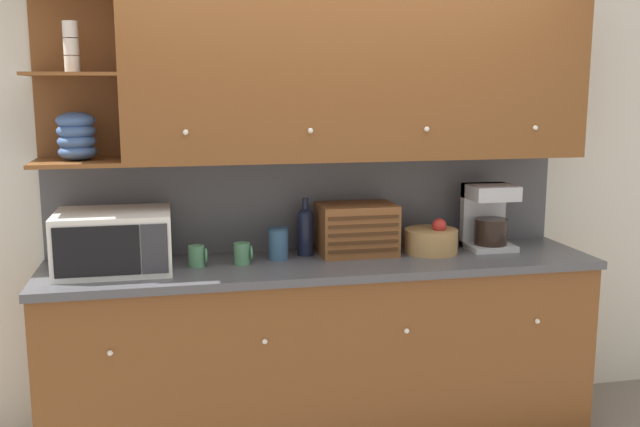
# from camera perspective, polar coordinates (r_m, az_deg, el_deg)

# --- Properties ---
(ground_plane) EXTENTS (24.00, 24.00, 0.00)m
(ground_plane) POSITION_cam_1_polar(r_m,az_deg,el_deg) (4.22, -0.61, -15.49)
(ground_plane) COLOR slate
(wall_back) EXTENTS (5.17, 0.06, 2.60)m
(wall_back) POSITION_cam_1_polar(r_m,az_deg,el_deg) (3.87, -0.73, 2.35)
(wall_back) COLOR beige
(wall_back) RESTS_ON ground_plane
(counter_unit) EXTENTS (2.79, 0.62, 0.95)m
(counter_unit) POSITION_cam_1_polar(r_m,az_deg,el_deg) (3.76, 0.29, -10.83)
(counter_unit) COLOR brown
(counter_unit) RESTS_ON ground_plane
(backsplash_panel) EXTENTS (2.77, 0.01, 0.50)m
(backsplash_panel) POSITION_cam_1_polar(r_m,az_deg,el_deg) (3.85, -0.63, 0.88)
(backsplash_panel) COLOR #4C4C51
(backsplash_panel) RESTS_ON counter_unit
(upper_cabinets) EXTENTS (2.77, 0.39, 0.88)m
(upper_cabinets) POSITION_cam_1_polar(r_m,az_deg,el_deg) (3.66, 2.49, 11.21)
(upper_cabinets) COLOR brown
(upper_cabinets) RESTS_ON backsplash_panel
(microwave) EXTENTS (0.54, 0.43, 0.29)m
(microwave) POSITION_cam_1_polar(r_m,az_deg,el_deg) (3.54, -16.16, -2.14)
(microwave) COLOR silver
(microwave) RESTS_ON counter_unit
(mug) EXTENTS (0.09, 0.08, 0.11)m
(mug) POSITION_cam_1_polar(r_m,az_deg,el_deg) (3.54, -9.79, -3.38)
(mug) COLOR #4C845B
(mug) RESTS_ON counter_unit
(mug_blue_second) EXTENTS (0.09, 0.08, 0.11)m
(mug_blue_second) POSITION_cam_1_polar(r_m,az_deg,el_deg) (3.56, -6.21, -3.20)
(mug_blue_second) COLOR #4C845B
(mug_blue_second) RESTS_ON counter_unit
(storage_canister) EXTENTS (0.11, 0.11, 0.17)m
(storage_canister) POSITION_cam_1_polar(r_m,az_deg,el_deg) (3.63, -3.36, -2.40)
(storage_canister) COLOR #33567A
(storage_canister) RESTS_ON counter_unit
(wine_bottle) EXTENTS (0.09, 0.09, 0.30)m
(wine_bottle) POSITION_cam_1_polar(r_m,az_deg,el_deg) (3.71, -1.18, -1.26)
(wine_bottle) COLOR black
(wine_bottle) RESTS_ON counter_unit
(bread_box) EXTENTS (0.40, 0.27, 0.27)m
(bread_box) POSITION_cam_1_polar(r_m,az_deg,el_deg) (3.74, 2.97, -1.25)
(bread_box) COLOR brown
(bread_box) RESTS_ON counter_unit
(fruit_basket) EXTENTS (0.28, 0.28, 0.19)m
(fruit_basket) POSITION_cam_1_polar(r_m,az_deg,el_deg) (3.82, 8.90, -2.14)
(fruit_basket) COLOR #A87F4C
(fruit_basket) RESTS_ON counter_unit
(coffee_maker) EXTENTS (0.25, 0.23, 0.35)m
(coffee_maker) POSITION_cam_1_polar(r_m,az_deg,el_deg) (3.96, 13.30, -0.23)
(coffee_maker) COLOR #B7B7BC
(coffee_maker) RESTS_ON counter_unit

